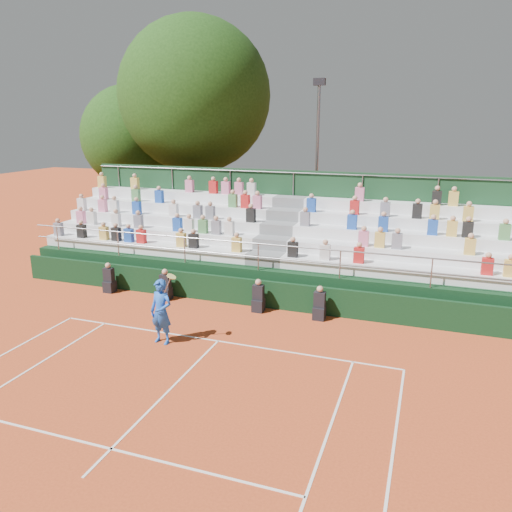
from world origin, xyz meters
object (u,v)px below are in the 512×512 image
(tennis_player, at_px, (161,312))
(floodlight_mast, at_px, (317,151))
(tree_west, at_px, (133,137))
(tree_east, at_px, (195,96))

(tennis_player, bearing_deg, floodlight_mast, 83.49)
(tree_west, xyz_separation_m, floodlight_mast, (10.84, 0.26, -0.61))
(tree_west, height_order, floodlight_mast, floodlight_mast)
(tree_east, bearing_deg, tennis_player, -68.75)
(tennis_player, xyz_separation_m, tree_west, (-9.29, 13.39, 4.56))
(tree_west, distance_m, tree_east, 4.73)
(floodlight_mast, bearing_deg, tree_west, -178.61)
(tree_east, xyz_separation_m, floodlight_mast, (6.66, 0.53, -2.81))
(tennis_player, relative_size, tree_west, 0.26)
(tree_west, relative_size, tree_east, 0.72)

